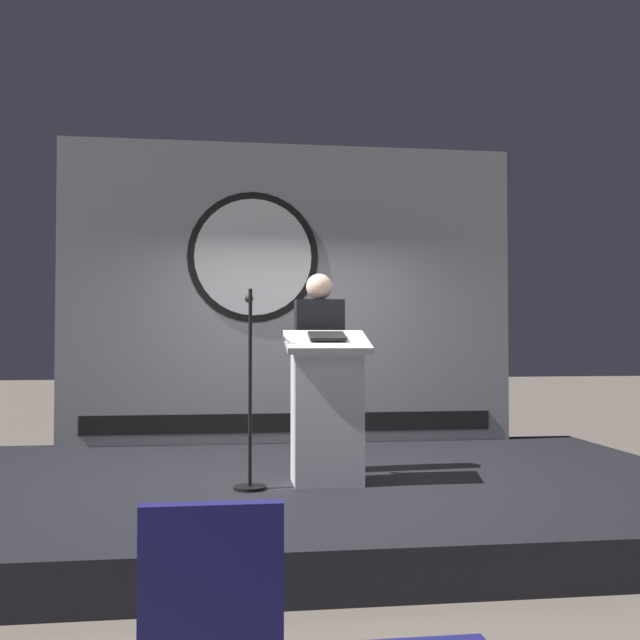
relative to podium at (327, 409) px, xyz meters
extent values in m
plane|color=#6B6056|center=(-0.09, 0.28, -0.87)|extent=(40.00, 40.00, 0.00)
cube|color=black|center=(-0.09, 0.28, -0.72)|extent=(6.40, 4.00, 0.30)
cube|color=#9E9EA3|center=(-0.09, 2.13, 1.03)|extent=(4.82, 0.10, 3.19)
cylinder|color=black|center=(-0.49, 2.08, 1.40)|extent=(1.38, 0.02, 1.38)
cylinder|color=white|center=(-0.49, 2.07, 1.40)|extent=(1.23, 0.02, 1.23)
cube|color=black|center=(-0.09, 2.08, -0.35)|extent=(4.34, 0.02, 0.20)
cube|color=silver|center=(0.00, 0.00, -0.04)|extent=(0.52, 0.40, 1.05)
cube|color=silver|center=(0.00, 0.00, 0.51)|extent=(0.64, 0.49, 0.19)
cube|color=black|center=(0.00, -0.02, 0.56)|extent=(0.28, 0.20, 0.08)
cylinder|color=black|center=(0.00, 0.48, -0.16)|extent=(0.26, 0.26, 0.81)
cube|color=black|center=(0.00, 0.48, 0.56)|extent=(0.40, 0.24, 0.62)
sphere|color=beige|center=(0.00, 0.48, 0.97)|extent=(0.22, 0.22, 0.22)
cylinder|color=black|center=(-0.59, -0.15, -0.55)|extent=(0.24, 0.24, 0.02)
cylinder|color=black|center=(-0.59, -0.15, 0.17)|extent=(0.03, 0.03, 1.47)
cylinder|color=black|center=(-0.59, 0.04, 0.86)|extent=(0.02, 0.37, 0.02)
sphere|color=#262626|center=(-0.59, 0.22, 0.86)|extent=(0.07, 0.07, 0.07)
cube|color=navy|center=(-0.79, -2.95, -0.46)|extent=(0.44, 0.44, 0.08)
cube|color=navy|center=(-0.79, -3.15, -0.20)|extent=(0.44, 0.06, 0.44)
camera|label=1|loc=(-0.74, -5.35, 0.53)|focal=39.47mm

